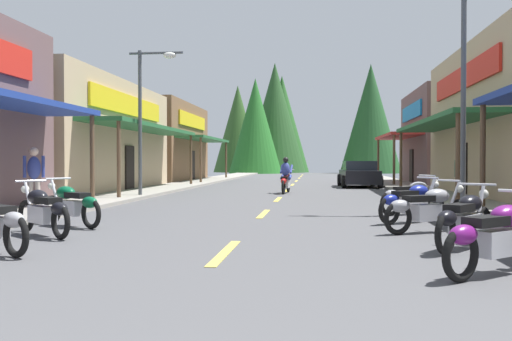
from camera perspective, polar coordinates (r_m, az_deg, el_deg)
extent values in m
cube|color=#4C4C4F|center=(25.57, 3.00, -2.28)|extent=(9.73, 80.64, 0.10)
cube|color=gray|center=(26.58, -10.05, -1.94)|extent=(2.30, 80.64, 0.12)
cube|color=gray|center=(25.94, 16.39, -2.03)|extent=(2.30, 80.64, 0.12)
cube|color=#E0C64C|center=(8.73, -3.17, -8.28)|extent=(0.16, 2.40, 0.01)
cube|color=#E0C64C|center=(14.95, 0.76, -4.40)|extent=(0.16, 2.40, 0.01)
cube|color=#E0C64C|center=(20.56, 2.24, -2.93)|extent=(0.16, 2.40, 0.01)
cube|color=#E0C64C|center=(26.55, 3.12, -2.04)|extent=(0.16, 2.40, 0.01)
cube|color=#E0C64C|center=(33.12, 3.72, -1.44)|extent=(0.16, 2.40, 0.01)
cube|color=#E0C64C|center=(39.22, 4.10, -1.06)|extent=(0.16, 2.40, 0.01)
cube|color=#E0C64C|center=(45.53, 4.38, -0.78)|extent=(0.16, 2.40, 0.01)
cube|color=#E0C64C|center=(50.86, 4.56, -0.59)|extent=(0.16, 2.40, 0.01)
cube|color=#E0C64C|center=(55.91, 4.71, -0.45)|extent=(0.16, 2.40, 0.01)
cylinder|color=brown|center=(18.28, -16.23, 0.95)|extent=(0.14, 0.14, 2.82)
cube|color=tan|center=(27.63, -18.85, 3.26)|extent=(6.20, 13.24, 5.06)
cube|color=#236033|center=(26.21, -10.88, 4.23)|extent=(1.80, 11.92, 0.16)
cylinder|color=brown|center=(20.48, -13.71, 0.96)|extent=(0.14, 0.14, 2.82)
cylinder|color=brown|center=(31.56, -6.59, 0.98)|extent=(0.14, 0.14, 2.82)
cube|color=yellow|center=(26.55, -12.63, 6.45)|extent=(0.10, 9.27, 0.90)
cube|color=black|center=(26.44, -12.65, 0.19)|extent=(0.08, 1.10, 2.10)
cube|color=brown|center=(40.10, -11.28, 2.77)|extent=(6.88, 11.11, 5.33)
cube|color=#236033|center=(39.03, -5.18, 3.18)|extent=(1.80, 10.00, 0.16)
cylinder|color=brown|center=(34.16, -5.61, 0.99)|extent=(0.14, 0.14, 2.82)
cylinder|color=brown|center=(43.60, -3.04, 0.99)|extent=(0.14, 0.14, 2.82)
cube|color=yellow|center=(39.27, -6.39, 5.00)|extent=(0.10, 7.78, 0.90)
cube|color=black|center=(39.18, -6.41, 0.46)|extent=(0.08, 1.10, 2.10)
cylinder|color=brown|center=(15.30, 21.94, 0.92)|extent=(0.14, 0.14, 2.82)
cube|color=#236033|center=(23.46, 18.15, 4.58)|extent=(1.80, 11.73, 0.16)
cylinder|color=brown|center=(17.73, 19.73, 0.93)|extent=(0.14, 0.14, 2.82)
cylinder|color=brown|center=(28.87, 14.43, 0.96)|extent=(0.14, 0.14, 2.82)
cube|color=red|center=(23.82, 20.18, 8.77)|extent=(0.10, 9.13, 0.90)
cube|color=black|center=(23.60, 20.17, 0.06)|extent=(0.08, 1.10, 2.10)
cube|color=brown|center=(36.38, 22.13, 3.11)|extent=(8.48, 9.14, 5.60)
cube|color=#B72D28|center=(35.32, 14.07, 3.38)|extent=(1.80, 8.23, 0.16)
cylinder|color=brown|center=(31.31, 13.78, 0.96)|extent=(0.14, 0.14, 2.82)
cylinder|color=brown|center=(39.09, 12.26, 0.97)|extent=(0.14, 0.14, 2.82)
cube|color=#197FCC|center=(35.53, 15.43, 5.73)|extent=(0.10, 6.40, 0.90)
cube|color=black|center=(35.42, 15.44, 0.37)|extent=(0.08, 1.10, 2.10)
cylinder|color=#474C51|center=(21.86, -11.64, 4.59)|extent=(0.14, 0.14, 5.58)
cylinder|color=#474C51|center=(22.01, -10.07, 11.62)|extent=(2.06, 0.10, 0.10)
ellipsoid|color=silver|center=(21.86, -8.72, 11.44)|extent=(0.50, 0.30, 0.24)
cylinder|color=#474C51|center=(16.02, 20.23, 7.02)|extent=(0.14, 0.14, 6.22)
torus|color=black|center=(7.01, 19.98, -8.03)|extent=(0.55, 0.50, 0.64)
cube|color=silver|center=(7.62, 23.25, -6.72)|extent=(0.71, 0.67, 0.32)
ellipsoid|color=#721972|center=(7.75, 24.05, -4.21)|extent=(0.63, 0.61, 0.28)
cube|color=black|center=(7.37, 22.24, -4.77)|extent=(0.64, 0.61, 0.12)
ellipsoid|color=#721972|center=(7.02, 20.23, -6.12)|extent=(0.49, 0.47, 0.24)
torus|color=black|center=(10.31, 21.95, -5.16)|extent=(0.46, 0.58, 0.64)
torus|color=black|center=(8.93, 18.62, -6.08)|extent=(0.46, 0.58, 0.64)
cube|color=silver|center=(9.61, 20.41, -5.11)|extent=(0.64, 0.73, 0.32)
ellipsoid|color=black|center=(9.76, 20.85, -3.13)|extent=(0.59, 0.64, 0.28)
cube|color=black|center=(9.35, 19.85, -3.55)|extent=(0.58, 0.65, 0.12)
ellipsoid|color=black|center=(8.95, 18.75, -4.59)|extent=(0.45, 0.50, 0.24)
cylinder|color=silver|center=(10.16, 21.71, -3.38)|extent=(0.27, 0.34, 0.71)
cylinder|color=silver|center=(10.03, 21.48, -1.31)|extent=(0.51, 0.38, 0.04)
sphere|color=white|center=(10.30, 22.03, -2.21)|extent=(0.16, 0.16, 0.16)
torus|color=black|center=(12.06, 19.76, -4.26)|extent=(0.60, 0.41, 0.64)
torus|color=black|center=(11.07, 14.16, -4.69)|extent=(0.60, 0.41, 0.64)
cube|color=silver|center=(11.54, 17.08, -4.08)|extent=(0.75, 0.60, 0.32)
ellipsoid|color=#99999E|center=(11.65, 17.83, -2.46)|extent=(0.64, 0.56, 0.28)
cube|color=black|center=(11.36, 16.14, -2.74)|extent=(0.66, 0.55, 0.12)
ellipsoid|color=#99999E|center=(11.08, 14.36, -3.50)|extent=(0.50, 0.43, 0.24)
cylinder|color=silver|center=(11.94, 19.32, -2.72)|extent=(0.35, 0.24, 0.71)
cylinder|color=silver|center=(11.84, 18.91, -0.95)|extent=(0.34, 0.54, 0.04)
sphere|color=white|center=(12.04, 19.88, -1.74)|extent=(0.16, 0.16, 0.16)
torus|color=black|center=(13.85, 17.61, -3.57)|extent=(0.56, 0.48, 0.64)
torus|color=black|center=(12.72, 13.33, -3.95)|extent=(0.56, 0.48, 0.64)
cube|color=silver|center=(13.27, 15.56, -3.41)|extent=(0.72, 0.66, 0.32)
ellipsoid|color=navy|center=(13.40, 16.13, -2.00)|extent=(0.64, 0.60, 0.28)
cube|color=black|center=(13.07, 14.84, -2.25)|extent=(0.64, 0.60, 0.12)
ellipsoid|color=navy|center=(12.74, 13.49, -2.91)|extent=(0.49, 0.46, 0.24)
cylinder|color=silver|center=(13.73, 17.27, -2.23)|extent=(0.32, 0.28, 0.71)
cylinder|color=silver|center=(13.62, 16.96, -0.70)|extent=(0.41, 0.49, 0.04)
sphere|color=white|center=(13.84, 17.70, -1.38)|extent=(0.16, 0.16, 0.16)
torus|color=black|center=(15.83, 17.56, -3.01)|extent=(0.59, 0.43, 0.64)
torus|color=black|center=(14.82, 13.41, -3.26)|extent=(0.59, 0.43, 0.64)
cube|color=silver|center=(15.31, 15.55, -2.83)|extent=(0.74, 0.62, 0.32)
ellipsoid|color=#99999E|center=(15.43, 16.11, -1.61)|extent=(0.64, 0.57, 0.28)
cube|color=black|center=(15.13, 14.86, -1.81)|extent=(0.66, 0.56, 0.12)
ellipsoid|color=#99999E|center=(14.84, 13.56, -2.36)|extent=(0.50, 0.44, 0.24)
cylinder|color=silver|center=(15.72, 17.23, -1.83)|extent=(0.34, 0.25, 0.71)
cylinder|color=silver|center=(15.63, 16.92, -0.48)|extent=(0.36, 0.52, 0.04)
sphere|color=white|center=(15.83, 17.65, -1.09)|extent=(0.16, 0.16, 0.16)
torus|color=black|center=(8.94, -23.11, -6.10)|extent=(0.60, 0.42, 0.64)
ellipsoid|color=#99999E|center=(8.96, -23.28, -4.61)|extent=(0.50, 0.44, 0.24)
torus|color=black|center=(12.05, -22.23, -4.28)|extent=(0.56, 0.48, 0.64)
torus|color=black|center=(10.69, -19.16, -4.92)|extent=(0.56, 0.48, 0.64)
cube|color=silver|center=(11.36, -20.79, -4.18)|extent=(0.72, 0.66, 0.32)
ellipsoid|color=black|center=(11.52, -21.20, -2.52)|extent=(0.64, 0.60, 0.28)
cube|color=black|center=(11.11, -20.28, -2.84)|extent=(0.64, 0.60, 0.12)
ellipsoid|color=black|center=(10.71, -19.28, -3.68)|extent=(0.49, 0.46, 0.24)
cylinder|color=silver|center=(11.91, -22.00, -2.75)|extent=(0.33, 0.28, 0.71)
cylinder|color=silver|center=(11.78, -21.79, -0.98)|extent=(0.41, 0.49, 0.04)
sphere|color=white|center=(12.04, -22.30, -1.75)|extent=(0.16, 0.16, 0.16)
torus|color=black|center=(13.41, -19.89, -3.74)|extent=(0.59, 0.44, 0.64)
torus|color=black|center=(12.14, -16.33, -4.21)|extent=(0.59, 0.44, 0.64)
cube|color=silver|center=(12.76, -18.20, -3.60)|extent=(0.74, 0.62, 0.32)
ellipsoid|color=#0C5933|center=(12.91, -18.68, -2.13)|extent=(0.64, 0.58, 0.28)
cube|color=black|center=(12.53, -17.61, -2.40)|extent=(0.65, 0.57, 0.12)
ellipsoid|color=#0C5933|center=(12.16, -16.47, -3.11)|extent=(0.50, 0.44, 0.24)
cylinder|color=silver|center=(13.27, -19.62, -2.35)|extent=(0.34, 0.26, 0.71)
cylinder|color=silver|center=(13.15, -19.37, -0.77)|extent=(0.37, 0.52, 0.04)
sphere|color=white|center=(13.40, -19.97, -1.47)|extent=(0.16, 0.16, 0.16)
torus|color=black|center=(25.15, 3.28, -1.50)|extent=(0.15, 0.65, 0.64)
torus|color=black|center=(23.66, 2.80, -1.65)|extent=(0.15, 0.65, 0.64)
cube|color=silver|center=(24.40, 3.05, -1.38)|extent=(0.34, 0.72, 0.32)
ellipsoid|color=#A51414|center=(24.59, 3.11, -0.62)|extent=(0.37, 0.58, 0.28)
cube|color=black|center=(24.15, 2.97, -0.74)|extent=(0.33, 0.62, 0.12)
ellipsoid|color=#A51414|center=(23.70, 2.81, -1.09)|extent=(0.28, 0.46, 0.24)
cylinder|color=silver|center=(25.01, 3.24, -0.75)|extent=(0.09, 0.38, 0.71)
cylinder|color=silver|center=(24.88, 3.21, 0.09)|extent=(0.60, 0.09, 0.04)
sphere|color=white|center=(25.16, 3.29, -0.29)|extent=(0.16, 0.16, 0.16)
ellipsoid|color=#333F8C|center=(24.24, 3.00, 0.14)|extent=(0.41, 0.41, 0.64)
sphere|color=black|center=(24.28, 3.02, 1.08)|extent=(0.24, 0.24, 0.24)
cylinder|color=#333F8C|center=(24.43, 2.68, -0.68)|extent=(0.17, 0.43, 0.24)
cylinder|color=#333F8C|center=(24.56, 2.62, 0.15)|extent=(0.14, 0.51, 0.40)
cylinder|color=#333F8C|center=(24.39, 3.43, -0.68)|extent=(0.17, 0.43, 0.24)
cylinder|color=#333F8C|center=(24.51, 3.58, 0.15)|extent=(0.14, 0.51, 0.40)
cylinder|color=#333F8C|center=(19.76, 19.74, -1.95)|extent=(0.14, 0.14, 0.83)
cylinder|color=#333F8C|center=(19.92, 19.97, -1.93)|extent=(0.14, 0.14, 0.83)
ellipsoid|color=#3F593F|center=(19.82, 19.87, 0.11)|extent=(0.43, 0.44, 0.59)
cylinder|color=#3F593F|center=(19.61, 19.55, 0.19)|extent=(0.09, 0.09, 0.56)
cylinder|color=#3F593F|center=(20.03, 20.18, 0.20)|extent=(0.09, 0.09, 0.56)
sphere|color=tan|center=(19.82, 19.88, 1.32)|extent=(0.23, 0.23, 0.23)
cylinder|color=#B2A599|center=(16.78, -21.82, -2.37)|extent=(0.14, 0.14, 0.90)
cylinder|color=#B2A599|center=(16.77, -21.21, -2.36)|extent=(0.14, 0.14, 0.90)
ellipsoid|color=#333F8C|center=(16.75, -21.53, 0.26)|extent=(0.43, 0.38, 0.64)
cylinder|color=#333F8C|center=(16.76, -22.35, 0.36)|extent=(0.09, 0.09, 0.60)
cylinder|color=#333F8C|center=(16.73, -20.71, 0.37)|extent=(0.09, 0.09, 0.60)
sphere|color=beige|center=(16.75, -21.54, 1.80)|extent=(0.24, 0.24, 0.24)
cube|color=black|center=(30.72, 10.37, -0.63)|extent=(1.96, 4.36, 0.70)
cube|color=#262D38|center=(30.56, 10.40, 0.39)|extent=(1.68, 2.26, 0.60)
cylinder|color=black|center=(32.08, 8.45, -0.95)|extent=(0.24, 0.67, 0.66)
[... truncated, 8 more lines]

